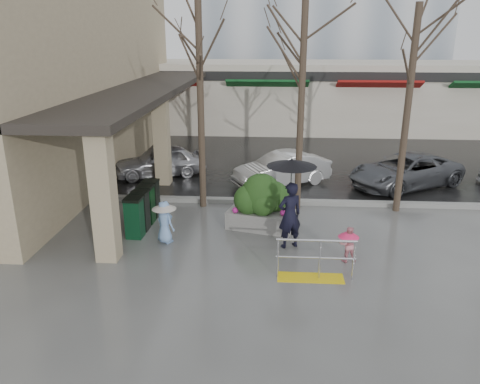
# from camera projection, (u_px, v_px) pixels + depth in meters

# --- Properties ---
(ground) EXTENTS (120.00, 120.00, 0.00)m
(ground) POSITION_uv_depth(u_px,v_px,m) (258.00, 254.00, 12.54)
(ground) COLOR #51514F
(ground) RESTS_ON ground
(street_asphalt) EXTENTS (120.00, 36.00, 0.01)m
(street_asphalt) POSITION_uv_depth(u_px,v_px,m) (268.00, 117.00, 33.32)
(street_asphalt) COLOR black
(street_asphalt) RESTS_ON ground
(curb) EXTENTS (120.00, 0.30, 0.15)m
(curb) POSITION_uv_depth(u_px,v_px,m) (262.00, 201.00, 16.29)
(curb) COLOR gray
(curb) RESTS_ON ground
(near_building) EXTENTS (6.00, 18.00, 8.00)m
(near_building) POSITION_uv_depth(u_px,v_px,m) (49.00, 75.00, 19.39)
(near_building) COLOR tan
(near_building) RESTS_ON ground
(canopy_slab) EXTENTS (2.80, 18.00, 0.25)m
(canopy_slab) POSITION_uv_depth(u_px,v_px,m) (149.00, 85.00, 19.24)
(canopy_slab) COLOR #2D2823
(canopy_slab) RESTS_ON pillar_front
(pillar_front) EXTENTS (0.55, 0.55, 3.50)m
(pillar_front) POSITION_uv_depth(u_px,v_px,m) (104.00, 196.00, 11.75)
(pillar_front) COLOR tan
(pillar_front) RESTS_ON ground
(pillar_back) EXTENTS (0.55, 0.55, 3.50)m
(pillar_back) POSITION_uv_depth(u_px,v_px,m) (162.00, 140.00, 17.89)
(pillar_back) COLOR tan
(pillar_back) RESTS_ON ground
(storefront_row) EXTENTS (34.00, 6.74, 4.00)m
(storefront_row) POSITION_uv_depth(u_px,v_px,m) (300.00, 95.00, 28.73)
(storefront_row) COLOR beige
(storefront_row) RESTS_ON ground
(handrail) EXTENTS (1.90, 0.50, 1.03)m
(handrail) POSITION_uv_depth(u_px,v_px,m) (314.00, 264.00, 11.20)
(handrail) COLOR yellow
(handrail) RESTS_ON ground
(tree_west) EXTENTS (3.20, 3.20, 6.80)m
(tree_west) POSITION_uv_depth(u_px,v_px,m) (199.00, 52.00, 14.43)
(tree_west) COLOR #382B21
(tree_west) RESTS_ON ground
(tree_midwest) EXTENTS (3.20, 3.20, 7.00)m
(tree_midwest) POSITION_uv_depth(u_px,v_px,m) (304.00, 47.00, 14.18)
(tree_midwest) COLOR #382B21
(tree_midwest) RESTS_ON ground
(tree_mideast) EXTENTS (3.20, 3.20, 6.50)m
(tree_mideast) POSITION_uv_depth(u_px,v_px,m) (413.00, 60.00, 14.09)
(tree_mideast) COLOR #382B21
(tree_mideast) RESTS_ON ground
(woman) EXTENTS (1.33, 1.33, 2.54)m
(woman) POSITION_uv_depth(u_px,v_px,m) (290.00, 197.00, 12.53)
(woman) COLOR black
(woman) RESTS_ON ground
(child_pink) EXTENTS (0.54, 0.54, 0.96)m
(child_pink) POSITION_uv_depth(u_px,v_px,m) (348.00, 242.00, 11.98)
(child_pink) COLOR pink
(child_pink) RESTS_ON ground
(child_blue) EXTENTS (0.71, 0.69, 1.23)m
(child_blue) POSITION_uv_depth(u_px,v_px,m) (165.00, 218.00, 13.05)
(child_blue) COLOR #7EA7E1
(child_blue) RESTS_ON ground
(planter) EXTENTS (2.15, 1.45, 1.71)m
(planter) POSITION_uv_depth(u_px,v_px,m) (261.00, 202.00, 14.01)
(planter) COLOR slate
(planter) RESTS_ON ground
(news_boxes) EXTENTS (0.58, 2.18, 1.21)m
(news_boxes) POSITION_uv_depth(u_px,v_px,m) (143.00, 207.00, 14.21)
(news_boxes) COLOR #0E3E22
(news_boxes) RESTS_ON ground
(car_a) EXTENTS (3.98, 2.67, 1.26)m
(car_a) POSITION_uv_depth(u_px,v_px,m) (160.00, 161.00, 19.27)
(car_a) COLOR #ABABB0
(car_a) RESTS_ON ground
(car_b) EXTENTS (3.97, 3.09, 1.26)m
(car_b) POSITION_uv_depth(u_px,v_px,m) (282.00, 169.00, 18.11)
(car_b) COLOR silver
(car_b) RESTS_ON ground
(car_c) EXTENTS (4.97, 4.06, 1.26)m
(car_c) POSITION_uv_depth(u_px,v_px,m) (405.00, 171.00, 17.92)
(car_c) COLOR #575A5F
(car_c) RESTS_ON ground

